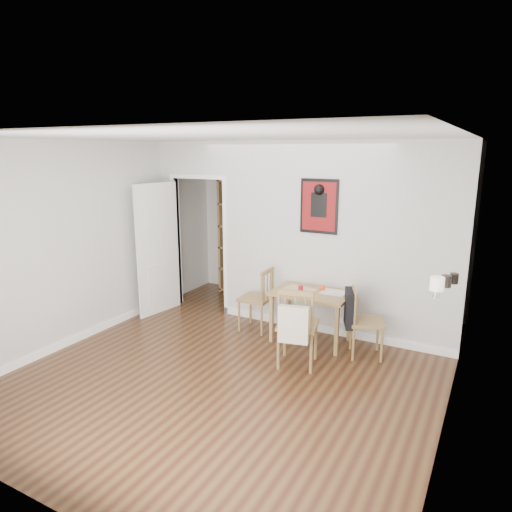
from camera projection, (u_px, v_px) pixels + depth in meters
The scene contains 15 objects.
ground at pixel (243, 363), 5.43m from camera, with size 5.20×5.20×0.00m, color #4D3319.
room_shell at pixel (298, 238), 6.23m from camera, with size 5.20×5.20×5.20m.
dining_table at pixel (311, 298), 5.92m from camera, with size 1.00×0.63×0.68m.
chair_left at pixel (256, 299), 6.34m from camera, with size 0.46×0.46×0.90m.
chair_right at pixel (365, 321), 5.53m from camera, with size 0.60×0.56×0.86m.
chair_front at pixel (298, 325), 5.27m from camera, with size 0.59×0.63×0.98m.
bookshelf at pixel (243, 238), 7.89m from camera, with size 0.85×0.34×2.01m.
fireplace at pixel (444, 343), 4.50m from camera, with size 0.45×1.25×1.16m.
red_glass at pixel (301, 288), 5.91m from camera, with size 0.06×0.06×0.08m, color maroon.
orange_fruit at pixel (322, 288), 5.94m from camera, with size 0.08×0.08×0.08m, color #F14B0C.
placemat at pixel (299, 289), 6.00m from camera, with size 0.41×0.31×0.00m, color beige.
notebook at pixel (334, 292), 5.86m from camera, with size 0.31×0.22×0.02m, color silver.
mantel_lamp at pixel (437, 285), 4.14m from camera, with size 0.13×0.13×0.20m.
ceramic_jar_a at pixel (446, 281), 4.48m from camera, with size 0.10×0.10×0.12m, color black.
ceramic_jar_b at pixel (454, 278), 4.59m from camera, with size 0.09×0.09×0.11m, color black.
Camera 1 is at (2.51, -4.32, 2.49)m, focal length 32.00 mm.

